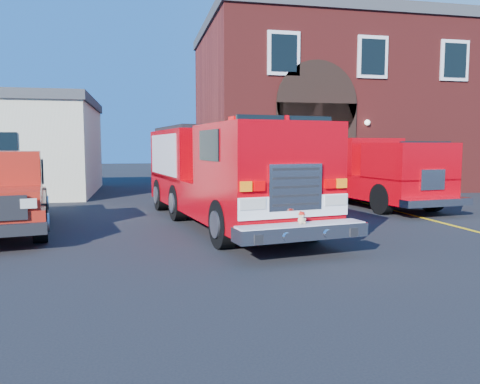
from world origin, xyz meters
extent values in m
plane|color=black|center=(0.00, 0.00, 0.00)|extent=(100.00, 100.00, 0.00)
cube|color=yellow|center=(6.50, 1.00, 0.00)|extent=(0.12, 3.00, 0.01)
cube|color=yellow|center=(6.50, 4.00, 0.00)|extent=(0.12, 3.00, 0.01)
cube|color=yellow|center=(6.50, 7.00, 0.00)|extent=(0.12, 3.00, 0.01)
cube|color=maroon|center=(9.00, 14.00, 4.00)|extent=(15.00, 10.00, 8.00)
cube|color=#3C3E41|center=(9.00, 14.00, 8.20)|extent=(15.20, 10.20, 0.50)
cube|color=black|center=(5.50, 8.98, 2.00)|extent=(3.60, 0.12, 4.00)
cylinder|color=black|center=(5.50, 8.98, 4.00)|extent=(3.60, 0.12, 3.60)
cube|color=black|center=(4.00, 8.95, 6.00)|extent=(1.40, 0.10, 1.80)
cube|color=black|center=(8.00, 8.95, 6.00)|extent=(1.40, 0.10, 1.80)
cube|color=black|center=(12.00, 8.95, 6.00)|extent=(1.40, 0.10, 1.80)
cube|color=black|center=(-7.00, 8.97, 2.00)|extent=(1.20, 0.10, 1.40)
cylinder|color=black|center=(-0.18, -0.28, 0.53)|extent=(0.50, 1.09, 1.05)
cylinder|color=black|center=(1.90, 0.06, 0.53)|extent=(0.50, 1.09, 1.05)
cube|color=#BD0009|center=(0.37, 2.91, 0.81)|extent=(3.76, 8.89, 0.86)
cube|color=#BD0009|center=(0.01, 5.09, 1.92)|extent=(3.04, 4.55, 1.53)
cube|color=#BD0009|center=(0.82, 0.17, 1.96)|extent=(2.86, 3.41, 1.44)
cube|color=black|center=(1.01, -1.01, 2.35)|extent=(2.09, 0.42, 0.90)
cube|color=#D20003|center=(0.82, 0.17, 2.76)|extent=(1.56, 0.57, 0.13)
cube|color=white|center=(1.07, -1.36, 1.01)|extent=(2.37, 0.44, 0.42)
cube|color=silver|center=(1.07, -1.37, 1.39)|extent=(1.14, 0.24, 0.90)
cube|color=silver|center=(1.11, -1.62, 0.56)|extent=(2.73, 0.95, 0.27)
cube|color=#B7B7BF|center=(-1.18, 4.89, 1.92)|extent=(0.60, 3.41, 1.24)
cube|color=#B7B7BF|center=(1.20, 5.28, 1.92)|extent=(0.60, 3.41, 1.24)
sphere|color=#D9BE86|center=(1.11, -1.62, 0.77)|extent=(0.16, 0.16, 0.14)
sphere|color=#D9BE86|center=(1.11, -1.63, 0.87)|extent=(0.13, 0.13, 0.12)
sphere|color=#D9BE86|center=(1.07, -1.62, 0.92)|extent=(0.05, 0.05, 0.04)
sphere|color=#D9BE86|center=(1.15, -1.61, 0.92)|extent=(0.05, 0.05, 0.04)
ellipsoid|color=red|center=(1.11, -1.62, 0.91)|extent=(0.14, 0.14, 0.07)
cylinder|color=red|center=(1.11, -1.64, 0.89)|extent=(0.16, 0.16, 0.01)
cylinder|color=black|center=(-4.13, 1.16, 0.44)|extent=(0.47, 0.93, 0.89)
cube|color=#A31E12|center=(-5.47, 3.01, 0.61)|extent=(3.30, 6.42, 0.50)
cube|color=#A31E12|center=(-5.79, 4.76, 1.06)|extent=(2.44, 2.67, 0.61)
cylinder|color=black|center=(5.68, 3.59, 0.49)|extent=(0.44, 1.02, 0.99)
cylinder|color=black|center=(7.64, 3.85, 0.49)|extent=(0.44, 1.02, 0.99)
cube|color=#BD0009|center=(6.33, 6.20, 0.76)|extent=(3.16, 7.40, 0.81)
cube|color=#BD0009|center=(6.16, 7.54, 1.79)|extent=(2.81, 4.73, 1.34)
cube|color=#BD0009|center=(6.66, 3.72, 1.70)|extent=(2.50, 2.42, 1.16)
cube|color=#B7B7BF|center=(5.04, 7.39, 1.70)|extent=(0.53, 3.73, 1.52)
cube|color=#B7B7BF|center=(7.27, 7.68, 1.70)|extent=(0.53, 3.73, 1.52)
cube|color=silver|center=(6.83, 2.43, 0.49)|extent=(2.45, 0.72, 0.22)
camera|label=1|loc=(-1.87, -10.00, 2.19)|focal=35.00mm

